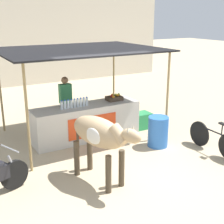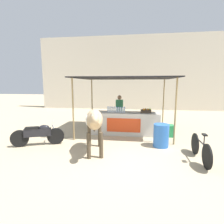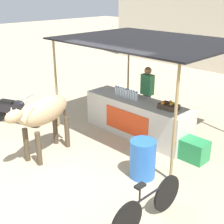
{
  "view_description": "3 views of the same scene",
  "coord_description": "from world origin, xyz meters",
  "px_view_note": "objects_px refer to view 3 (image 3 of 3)",
  "views": [
    {
      "loc": [
        -3.44,
        -5.24,
        3.33
      ],
      "look_at": [
        0.03,
        0.82,
        1.14
      ],
      "focal_mm": 50.0,
      "sensor_mm": 36.0,
      "label": 1
    },
    {
      "loc": [
        0.52,
        -5.29,
        2.17
      ],
      "look_at": [
        -0.41,
        1.24,
        1.12
      ],
      "focal_mm": 28.0,
      "sensor_mm": 36.0,
      "label": 2
    },
    {
      "loc": [
        4.84,
        -3.56,
        3.57
      ],
      "look_at": [
        -0.07,
        1.35,
        0.85
      ],
      "focal_mm": 50.0,
      "sensor_mm": 36.0,
      "label": 3
    }
  ],
  "objects_px": {
    "stall_counter": "(137,118)",
    "motorcycle_parked": "(14,110)",
    "cooler_box": "(194,150)",
    "bicycle_leaning": "(148,206)",
    "vendor_behind_counter": "(147,95)",
    "cow": "(43,113)",
    "water_barrel": "(143,159)",
    "fruit_crate": "(169,106)"
  },
  "relations": [
    {
      "from": "fruit_crate",
      "to": "cow",
      "type": "height_order",
      "value": "cow"
    },
    {
      "from": "vendor_behind_counter",
      "to": "cow",
      "type": "distance_m",
      "value": 3.1
    },
    {
      "from": "water_barrel",
      "to": "vendor_behind_counter",
      "type": "bearing_deg",
      "value": 127.58
    },
    {
      "from": "stall_counter",
      "to": "motorcycle_parked",
      "type": "relative_size",
      "value": 1.77
    },
    {
      "from": "cooler_box",
      "to": "motorcycle_parked",
      "type": "relative_size",
      "value": 0.35
    },
    {
      "from": "cow",
      "to": "motorcycle_parked",
      "type": "distance_m",
      "value": 2.25
    },
    {
      "from": "water_barrel",
      "to": "bicycle_leaning",
      "type": "distance_m",
      "value": 1.4
    },
    {
      "from": "stall_counter",
      "to": "cooler_box",
      "type": "xyz_separation_m",
      "value": [
        1.77,
        -0.1,
        -0.24
      ]
    },
    {
      "from": "water_barrel",
      "to": "cow",
      "type": "height_order",
      "value": "cow"
    },
    {
      "from": "cooler_box",
      "to": "bicycle_leaning",
      "type": "bearing_deg",
      "value": -76.22
    },
    {
      "from": "water_barrel",
      "to": "stall_counter",
      "type": "bearing_deg",
      "value": 134.19
    },
    {
      "from": "cooler_box",
      "to": "water_barrel",
      "type": "distance_m",
      "value": 1.4
    },
    {
      "from": "fruit_crate",
      "to": "vendor_behind_counter",
      "type": "height_order",
      "value": "vendor_behind_counter"
    },
    {
      "from": "cooler_box",
      "to": "bicycle_leaning",
      "type": "distance_m",
      "value": 2.43
    },
    {
      "from": "vendor_behind_counter",
      "to": "water_barrel",
      "type": "xyz_separation_m",
      "value": [
        1.68,
        -2.18,
        -0.45
      ]
    },
    {
      "from": "vendor_behind_counter",
      "to": "cooler_box",
      "type": "relative_size",
      "value": 2.75
    },
    {
      "from": "water_barrel",
      "to": "cow",
      "type": "distance_m",
      "value": 2.42
    },
    {
      "from": "cow",
      "to": "bicycle_leaning",
      "type": "xyz_separation_m",
      "value": [
        3.12,
        -0.15,
        -0.69
      ]
    },
    {
      "from": "water_barrel",
      "to": "motorcycle_parked",
      "type": "relative_size",
      "value": 0.47
    },
    {
      "from": "water_barrel",
      "to": "bicycle_leaning",
      "type": "bearing_deg",
      "value": -46.76
    },
    {
      "from": "vendor_behind_counter",
      "to": "motorcycle_parked",
      "type": "xyz_separation_m",
      "value": [
        -2.62,
        -2.67,
        -0.42
      ]
    },
    {
      "from": "bicycle_leaning",
      "to": "vendor_behind_counter",
      "type": "bearing_deg",
      "value": 129.49
    },
    {
      "from": "cooler_box",
      "to": "bicycle_leaning",
      "type": "height_order",
      "value": "bicycle_leaning"
    },
    {
      "from": "stall_counter",
      "to": "bicycle_leaning",
      "type": "distance_m",
      "value": 3.4
    },
    {
      "from": "vendor_behind_counter",
      "to": "cooler_box",
      "type": "bearing_deg",
      "value": -22.4
    },
    {
      "from": "stall_counter",
      "to": "fruit_crate",
      "type": "height_order",
      "value": "fruit_crate"
    },
    {
      "from": "bicycle_leaning",
      "to": "cow",
      "type": "bearing_deg",
      "value": 177.23
    },
    {
      "from": "stall_counter",
      "to": "motorcycle_parked",
      "type": "height_order",
      "value": "stall_counter"
    },
    {
      "from": "fruit_crate",
      "to": "motorcycle_parked",
      "type": "xyz_separation_m",
      "value": [
        -3.84,
        -1.97,
        -0.6
      ]
    },
    {
      "from": "stall_counter",
      "to": "fruit_crate",
      "type": "bearing_deg",
      "value": 3.22
    },
    {
      "from": "motorcycle_parked",
      "to": "vendor_behind_counter",
      "type": "bearing_deg",
      "value": 45.58
    },
    {
      "from": "stall_counter",
      "to": "fruit_crate",
      "type": "distance_m",
      "value": 1.08
    },
    {
      "from": "cow",
      "to": "bicycle_leaning",
      "type": "relative_size",
      "value": 1.11
    },
    {
      "from": "fruit_crate",
      "to": "vendor_behind_counter",
      "type": "bearing_deg",
      "value": 150.06
    },
    {
      "from": "fruit_crate",
      "to": "bicycle_leaning",
      "type": "xyz_separation_m",
      "value": [
        1.42,
        -2.5,
        -0.68
      ]
    },
    {
      "from": "cow",
      "to": "motorcycle_parked",
      "type": "xyz_separation_m",
      "value": [
        -2.14,
        0.38,
        -0.61
      ]
    },
    {
      "from": "cooler_box",
      "to": "water_barrel",
      "type": "xyz_separation_m",
      "value": [
        -0.38,
        -1.33,
        0.16
      ]
    },
    {
      "from": "stall_counter",
      "to": "bicycle_leaning",
      "type": "height_order",
      "value": "stall_counter"
    },
    {
      "from": "motorcycle_parked",
      "to": "cow",
      "type": "bearing_deg",
      "value": -10.06
    },
    {
      "from": "fruit_crate",
      "to": "cooler_box",
      "type": "relative_size",
      "value": 0.73
    },
    {
      "from": "stall_counter",
      "to": "water_barrel",
      "type": "height_order",
      "value": "stall_counter"
    },
    {
      "from": "fruit_crate",
      "to": "motorcycle_parked",
      "type": "height_order",
      "value": "fruit_crate"
    }
  ]
}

